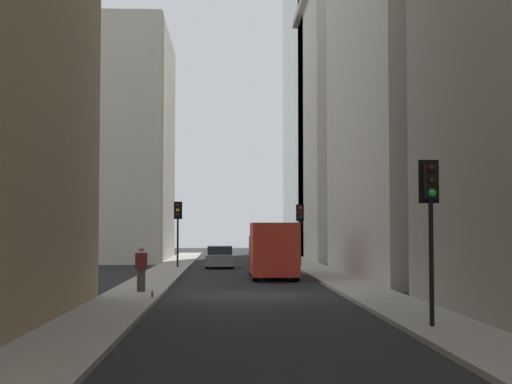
% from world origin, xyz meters
% --- Properties ---
extents(ground_plane, '(135.00, 135.00, 0.00)m').
position_xyz_m(ground_plane, '(0.00, 0.00, 0.00)').
color(ground_plane, black).
extents(sidewalk_right, '(90.00, 2.20, 0.14)m').
position_xyz_m(sidewalk_right, '(0.00, 4.50, 0.07)').
color(sidewalk_right, gray).
rests_on(sidewalk_right, ground_plane).
extents(sidewalk_left, '(90.00, 2.20, 0.14)m').
position_xyz_m(sidewalk_left, '(0.00, -4.50, 0.07)').
color(sidewalk_left, gray).
rests_on(sidewalk_left, ground_plane).
extents(building_left_far, '(13.93, 10.50, 24.98)m').
position_xyz_m(building_left_far, '(31.15, -10.59, 12.50)').
color(building_left_far, beige).
rests_on(building_left_far, ground_plane).
extents(building_left_midfar, '(18.04, 10.00, 21.51)m').
position_xyz_m(building_left_midfar, '(10.05, -10.60, 10.75)').
color(building_left_midfar, '#B7B2A5').
rests_on(building_left_midfar, ground_plane).
extents(building_right_far, '(13.75, 10.00, 18.22)m').
position_xyz_m(building_right_far, '(30.19, 10.60, 9.11)').
color(building_right_far, beige).
rests_on(building_right_far, ground_plane).
extents(delivery_truck, '(6.46, 2.25, 2.84)m').
position_xyz_m(delivery_truck, '(9.48, -1.40, 1.46)').
color(delivery_truck, red).
rests_on(delivery_truck, ground_plane).
extents(hatchback_grey, '(4.30, 1.78, 1.42)m').
position_xyz_m(hatchback_grey, '(19.56, 1.40, 0.66)').
color(hatchback_grey, slate).
rests_on(hatchback_grey, ground_plane).
extents(traffic_light_foreground, '(0.43, 0.52, 4.16)m').
position_xyz_m(traffic_light_foreground, '(-10.05, -4.12, 3.20)').
color(traffic_light_foreground, black).
rests_on(traffic_light_foreground, sidewalk_left).
extents(traffic_light_midblock, '(0.43, 0.52, 4.02)m').
position_xyz_m(traffic_light_midblock, '(19.87, -3.91, 3.09)').
color(traffic_light_midblock, black).
rests_on(traffic_light_midblock, sidewalk_left).
extents(traffic_light_far_junction, '(0.43, 0.52, 4.11)m').
position_xyz_m(traffic_light_far_junction, '(17.68, 4.03, 3.16)').
color(traffic_light_far_junction, black).
rests_on(traffic_light_far_junction, sidewalk_right).
extents(pedestrian, '(0.26, 0.44, 1.74)m').
position_xyz_m(pedestrian, '(0.18, 4.27, 1.09)').
color(pedestrian, '#473D33').
rests_on(pedestrian, sidewalk_right).
extents(discarded_bottle, '(0.07, 0.07, 0.27)m').
position_xyz_m(discarded_bottle, '(-2.27, 3.59, 0.25)').
color(discarded_bottle, '#236033').
rests_on(discarded_bottle, sidewalk_right).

